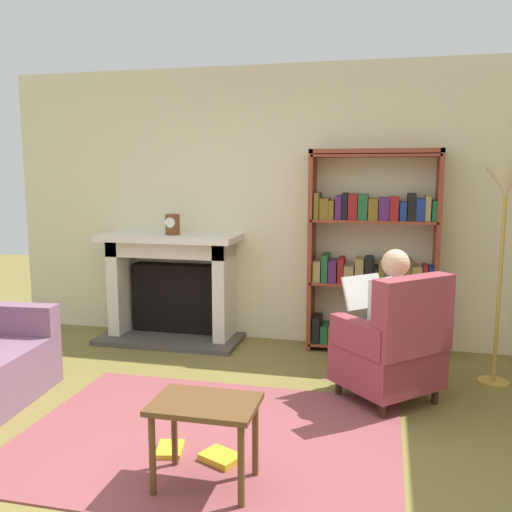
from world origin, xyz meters
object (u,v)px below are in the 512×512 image
at_px(fireplace, 173,283).
at_px(seated_reader, 384,317).
at_px(floor_lamp, 505,202).
at_px(bookshelf, 372,257).
at_px(side_table, 205,415).
at_px(armchair_reading, 394,347).
at_px(mantel_clock, 172,224).

xyz_separation_m(fireplace, seated_reader, (2.08, -1.06, 0.05)).
height_order(fireplace, floor_lamp, floor_lamp).
xyz_separation_m(bookshelf, side_table, (-0.79, -2.56, -0.50)).
bearing_deg(bookshelf, floor_lamp, -32.65).
bearing_deg(seated_reader, armchair_reading, 90.00).
bearing_deg(armchair_reading, fireplace, -71.77).
distance_m(armchair_reading, side_table, 1.69).
xyz_separation_m(armchair_reading, seated_reader, (-0.08, 0.08, 0.20)).
height_order(fireplace, armchair_reading, fireplace).
bearing_deg(floor_lamp, seated_reader, -152.13).
distance_m(side_table, floor_lamp, 2.82).
height_order(mantel_clock, seated_reader, mantel_clock).
xyz_separation_m(fireplace, side_table, (1.18, -2.52, -0.17)).
xyz_separation_m(fireplace, bookshelf, (1.96, 0.03, 0.33)).
relative_size(fireplace, armchair_reading, 1.46).
bearing_deg(side_table, bookshelf, 72.92).
xyz_separation_m(mantel_clock, floor_lamp, (2.91, -0.50, 0.28)).
bearing_deg(armchair_reading, side_table, 10.42).
distance_m(fireplace, side_table, 2.79).
bearing_deg(armchair_reading, seated_reader, -90.00).
distance_m(bookshelf, side_table, 2.72).
height_order(bookshelf, floor_lamp, bookshelf).
bearing_deg(fireplace, mantel_clock, -63.66).
relative_size(mantel_clock, seated_reader, 0.18).
bearing_deg(seated_reader, fireplace, -70.87).
bearing_deg(fireplace, side_table, -64.97).
distance_m(bookshelf, armchair_reading, 1.29).
bearing_deg(mantel_clock, bookshelf, 4.05).
xyz_separation_m(seated_reader, floor_lamp, (0.87, 0.46, 0.84)).
distance_m(armchair_reading, seated_reader, 0.23).
bearing_deg(floor_lamp, fireplace, 168.49).
bearing_deg(side_table, seated_reader, 58.10).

